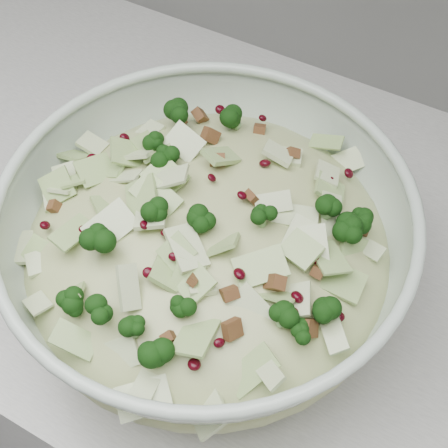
# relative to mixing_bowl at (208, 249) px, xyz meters

# --- Properties ---
(counter) EXTENTS (3.60, 0.60, 0.90)m
(counter) POSITION_rel_mixing_bowl_xyz_m (-0.49, 0.10, -0.53)
(counter) COLOR silver
(counter) RESTS_ON floor
(mixing_bowl) EXTENTS (0.45, 0.45, 0.15)m
(mixing_bowl) POSITION_rel_mixing_bowl_xyz_m (0.00, 0.00, 0.00)
(mixing_bowl) COLOR #B2C4B6
(mixing_bowl) RESTS_ON counter
(salad) EXTENTS (0.38, 0.38, 0.15)m
(salad) POSITION_rel_mixing_bowl_xyz_m (-0.00, -0.00, 0.02)
(salad) COLOR #B7BB80
(salad) RESTS_ON mixing_bowl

